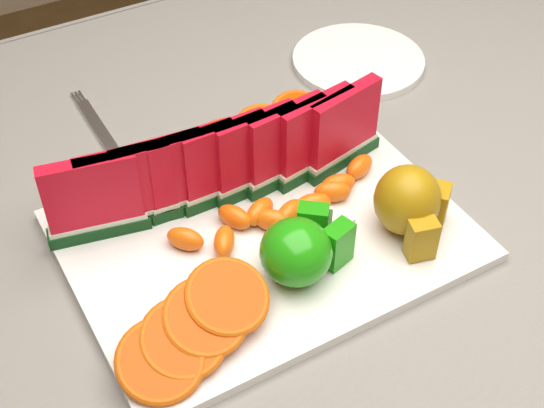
{
  "coord_description": "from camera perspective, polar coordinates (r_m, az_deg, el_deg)",
  "views": [
    {
      "loc": [
        -0.33,
        -0.49,
        1.34
      ],
      "look_at": [
        -0.05,
        -0.02,
        0.81
      ],
      "focal_mm": 50.0,
      "sensor_mm": 36.0,
      "label": 1
    }
  ],
  "objects": [
    {
      "name": "pear_cluster",
      "position": [
        0.78,
        10.35,
        0.1
      ],
      "size": [
        0.09,
        0.09,
        0.08
      ],
      "color": "#A56D1E",
      "rests_on": "platter"
    },
    {
      "name": "tablecloth",
      "position": [
        0.86,
        2.59,
        -2.6
      ],
      "size": [
        1.53,
        1.03,
        0.2
      ],
      "color": "gray",
      "rests_on": "table"
    },
    {
      "name": "platter",
      "position": [
        0.79,
        -0.55,
        -2.38
      ],
      "size": [
        0.4,
        0.3,
        0.01
      ],
      "color": "silver",
      "rests_on": "tablecloth"
    },
    {
      "name": "side_plate",
      "position": [
        1.06,
        6.51,
        10.69
      ],
      "size": [
        0.23,
        0.23,
        0.01
      ],
      "color": "silver",
      "rests_on": "tablecloth"
    },
    {
      "name": "orange_fan_back",
      "position": [
        0.85,
        -4.52,
        3.8
      ],
      "size": [
        0.33,
        0.11,
        0.05
      ],
      "color": "#EF6300",
      "rests_on": "platter"
    },
    {
      "name": "orange_fan_front",
      "position": [
        0.68,
        -5.84,
        -9.25
      ],
      "size": [
        0.17,
        0.12,
        0.05
      ],
      "color": "#EF6300",
      "rests_on": "platter"
    },
    {
      "name": "watermelon_row",
      "position": [
        0.8,
        -3.56,
        3.04
      ],
      "size": [
        0.39,
        0.07,
        0.1
      ],
      "color": "#0B3E10",
      "rests_on": "platter"
    },
    {
      "name": "tangerine_segments",
      "position": [
        0.8,
        0.78,
        -0.33
      ],
      "size": [
        0.26,
        0.07,
        0.03
      ],
      "color": "orange",
      "rests_on": "platter"
    },
    {
      "name": "apple_cluster",
      "position": [
        0.73,
        2.21,
        -3.39
      ],
      "size": [
        0.11,
        0.09,
        0.07
      ],
      "color": "#3A8B17",
      "rests_on": "platter"
    },
    {
      "name": "table",
      "position": [
        0.9,
        2.46,
        -5.34
      ],
      "size": [
        1.4,
        0.9,
        0.75
      ],
      "color": "#47351D",
      "rests_on": "ground"
    },
    {
      "name": "fork",
      "position": [
        0.95,
        -12.62,
        5.12
      ],
      "size": [
        0.02,
        0.2,
        0.0
      ],
      "color": "silver",
      "rests_on": "tablecloth"
    }
  ]
}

